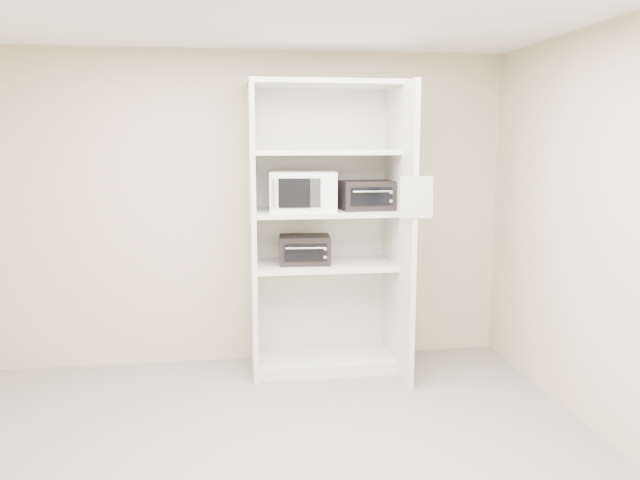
{
  "coord_description": "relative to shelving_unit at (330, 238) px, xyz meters",
  "views": [
    {
      "loc": [
        -0.13,
        -3.43,
        1.94
      ],
      "look_at": [
        0.52,
        1.26,
        1.19
      ],
      "focal_mm": 35.0,
      "sensor_mm": 36.0,
      "label": 1
    }
  ],
  "objects": [
    {
      "name": "floor",
      "position": [
        -0.67,
        -1.7,
        -1.13
      ],
      "size": [
        4.5,
        4.0,
        0.01
      ],
      "primitive_type": "cube",
      "color": "slate",
      "rests_on": "ground"
    },
    {
      "name": "wall_back",
      "position": [
        -0.67,
        0.3,
        0.22
      ],
      "size": [
        4.5,
        0.02,
        2.7
      ],
      "primitive_type": "cube",
      "color": "#C4B68E",
      "rests_on": "ground"
    },
    {
      "name": "wall_front",
      "position": [
        -0.67,
        -3.7,
        0.22
      ],
      "size": [
        4.5,
        0.02,
        2.7
      ],
      "primitive_type": "cube",
      "color": "#C4B68E",
      "rests_on": "ground"
    },
    {
      "name": "wall_right",
      "position": [
        1.58,
        -1.7,
        0.22
      ],
      "size": [
        0.02,
        4.0,
        2.7
      ],
      "primitive_type": "cube",
      "color": "#C4B68E",
      "rests_on": "ground"
    },
    {
      "name": "shelving_unit",
      "position": [
        0.0,
        0.0,
        0.0
      ],
      "size": [
        1.24,
        0.92,
        2.42
      ],
      "color": "beige",
      "rests_on": "floor"
    },
    {
      "name": "microwave",
      "position": [
        -0.23,
        -0.01,
        0.4
      ],
      "size": [
        0.57,
        0.45,
        0.32
      ],
      "primitive_type": "cube",
      "rotation": [
        0.0,
        0.0,
        -0.07
      ],
      "color": "white",
      "rests_on": "shelving_unit"
    },
    {
      "name": "toaster_oven_upper",
      "position": [
        0.3,
        -0.02,
        0.36
      ],
      "size": [
        0.45,
        0.35,
        0.24
      ],
      "primitive_type": "cube",
      "rotation": [
        0.0,
        0.0,
        0.08
      ],
      "color": "black",
      "rests_on": "shelving_unit"
    },
    {
      "name": "toaster_oven_lower",
      "position": [
        -0.21,
        0.0,
        -0.09
      ],
      "size": [
        0.44,
        0.35,
        0.23
      ],
      "primitive_type": "cube",
      "rotation": [
        0.0,
        0.0,
        -0.07
      ],
      "color": "black",
      "rests_on": "shelving_unit"
    },
    {
      "name": "paper_sign",
      "position": [
        0.56,
        -0.63,
        0.39
      ],
      "size": [
        0.24,
        0.02,
        0.31
      ],
      "primitive_type": "cube",
      "rotation": [
        0.0,
        0.0,
        -0.04
      ],
      "color": "white",
      "rests_on": "shelving_unit"
    }
  ]
}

